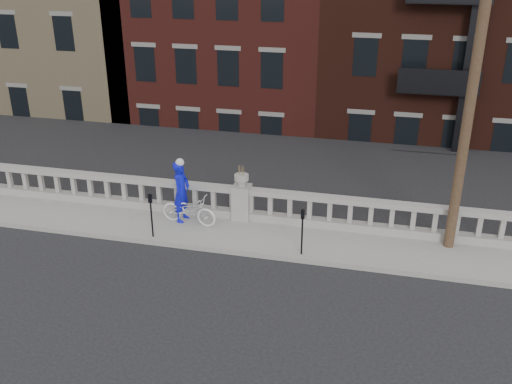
% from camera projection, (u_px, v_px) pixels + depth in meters
% --- Properties ---
extents(ground, '(120.00, 120.00, 0.00)m').
position_uv_depth(ground, '(202.00, 290.00, 14.47)').
color(ground, black).
rests_on(ground, ground).
extents(sidewalk, '(32.00, 2.20, 0.15)m').
position_uv_depth(sidewalk, '(234.00, 234.00, 17.11)').
color(sidewalk, gray).
rests_on(sidewalk, ground).
extents(balustrade, '(28.00, 0.34, 1.03)m').
position_uv_depth(balustrade, '(242.00, 204.00, 17.73)').
color(balustrade, gray).
rests_on(balustrade, sidewalk).
extents(planter_pedestal, '(0.55, 0.55, 1.76)m').
position_uv_depth(planter_pedestal, '(242.00, 198.00, 17.65)').
color(planter_pedestal, gray).
rests_on(planter_pedestal, sidewalk).
extents(lower_level, '(80.00, 44.00, 20.80)m').
position_uv_depth(lower_level, '(333.00, 43.00, 33.82)').
color(lower_level, '#605E59').
rests_on(lower_level, ground).
extents(utility_pole, '(1.60, 0.28, 10.00)m').
position_uv_depth(utility_pole, '(476.00, 67.00, 14.24)').
color(utility_pole, '#422D1E').
rests_on(utility_pole, sidewalk).
extents(parking_meter_b, '(0.10, 0.09, 1.36)m').
position_uv_depth(parking_meter_b, '(151.00, 210.00, 16.46)').
color(parking_meter_b, black).
rests_on(parking_meter_b, sidewalk).
extents(parking_meter_c, '(0.10, 0.09, 1.36)m').
position_uv_depth(parking_meter_c, '(302.00, 227.00, 15.51)').
color(parking_meter_c, black).
rests_on(parking_meter_c, sidewalk).
extents(bicycle, '(1.84, 0.83, 0.94)m').
position_uv_depth(bicycle, '(189.00, 210.00, 17.40)').
color(bicycle, white).
rests_on(bicycle, sidewalk).
extents(cyclist, '(0.54, 0.75, 1.93)m').
position_uv_depth(cyclist, '(181.00, 192.00, 17.42)').
color(cyclist, '#0D11CB').
rests_on(cyclist, sidewalk).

